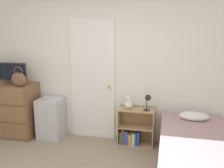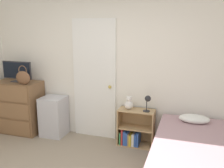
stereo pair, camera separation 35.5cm
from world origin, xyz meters
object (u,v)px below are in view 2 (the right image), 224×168
(dresser, at_px, (19,107))
(storage_bin, at_px, (54,116))
(bookshelf, at_px, (134,131))
(desk_lamp, at_px, (148,100))
(bed, at_px, (192,160))
(handbag, at_px, (23,77))
(tv, at_px, (17,71))
(teddy_bear, at_px, (129,103))

(dresser, distance_m, storage_bin, 0.72)
(bookshelf, bearing_deg, dresser, -177.29)
(dresser, bearing_deg, desk_lamp, 1.44)
(bookshelf, bearing_deg, storage_bin, -177.72)
(bookshelf, relative_size, desk_lamp, 2.31)
(desk_lamp, distance_m, bed, 1.14)
(storage_bin, distance_m, bed, 2.52)
(bookshelf, xyz_separation_m, bed, (0.94, -0.75, 0.05))
(dresser, relative_size, storage_bin, 1.35)
(handbag, distance_m, bed, 3.02)
(storage_bin, bearing_deg, tv, -177.64)
(storage_bin, bearing_deg, desk_lamp, 0.54)
(desk_lamp, relative_size, bed, 0.15)
(storage_bin, height_order, bed, storage_bin)
(tv, height_order, teddy_bear, tv)
(bookshelf, relative_size, teddy_bear, 2.79)
(tv, distance_m, handbag, 0.32)
(handbag, distance_m, storage_bin, 0.88)
(dresser, relative_size, handbag, 2.89)
(tv, bearing_deg, bookshelf, 2.30)
(bed, bearing_deg, tv, 168.03)
(storage_bin, distance_m, bookshelf, 1.49)
(bookshelf, height_order, desk_lamp, desk_lamp)
(teddy_bear, height_order, bed, teddy_bear)
(teddy_bear, distance_m, desk_lamp, 0.33)
(tv, distance_m, desk_lamp, 2.43)
(teddy_bear, bearing_deg, handbag, -172.06)
(dresser, distance_m, teddy_bear, 2.12)
(bed, bearing_deg, handbag, 170.27)
(dresser, xyz_separation_m, bed, (3.13, -0.65, -0.20))
(bookshelf, xyz_separation_m, teddy_bear, (-0.09, -0.00, 0.48))
(bed, bearing_deg, teddy_bear, 144.05)
(bookshelf, height_order, teddy_bear, teddy_bear)
(tv, bearing_deg, storage_bin, 2.36)
(tv, distance_m, teddy_bear, 2.14)
(storage_bin, xyz_separation_m, bed, (2.42, -0.69, -0.07))
(dresser, relative_size, bed, 0.54)
(tv, distance_m, bed, 3.31)
(tv, bearing_deg, dresser, -112.71)
(teddy_bear, bearing_deg, bed, -35.95)
(bed, bearing_deg, storage_bin, 164.07)
(handbag, xyz_separation_m, teddy_bear, (1.84, 0.26, -0.37))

